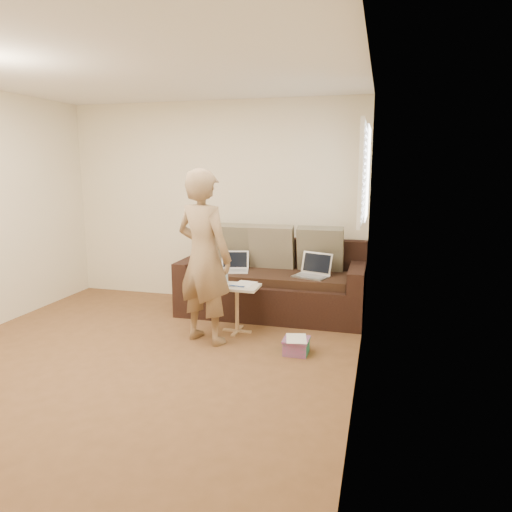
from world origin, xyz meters
name	(u,v)px	position (x,y,z in m)	size (l,w,h in m)	color
floor	(133,363)	(0.00, 0.00, 0.00)	(4.50, 4.50, 0.00)	brown
ceiling	(117,63)	(0.00, 0.00, 2.60)	(4.50, 4.50, 0.00)	white
wall_back	(214,203)	(0.00, 2.25, 1.30)	(4.00, 4.00, 0.00)	beige
wall_right	(361,230)	(2.00, 0.00, 1.30)	(4.50, 4.50, 0.00)	beige
window_blinds	(364,174)	(1.95, 1.50, 1.70)	(0.12, 0.88, 1.08)	white
sofa	(272,279)	(0.90, 1.77, 0.42)	(2.20, 0.95, 0.85)	black
pillow_left	(230,245)	(0.30, 1.99, 0.79)	(0.55, 0.14, 0.55)	#645949
pillow_mid	(272,247)	(0.85, 1.97, 0.79)	(0.55, 0.14, 0.55)	#6A644C
pillow_right	(320,249)	(1.45, 1.97, 0.79)	(0.55, 0.14, 0.55)	#645949
laptop_silver	(311,277)	(1.39, 1.63, 0.52)	(0.38, 0.28, 0.25)	#B7BABC
laptop_white	(234,272)	(0.46, 1.66, 0.52)	(0.33, 0.24, 0.24)	white
person	(204,257)	(0.45, 0.70, 0.88)	(0.64, 0.44, 1.76)	olive
side_table	(237,309)	(0.68, 1.04, 0.26)	(0.47, 0.33, 0.52)	silver
drinking_glass	(225,277)	(0.52, 1.12, 0.58)	(0.07, 0.07, 0.12)	silver
scissors	(237,286)	(0.70, 0.98, 0.53)	(0.18, 0.10, 0.02)	silver
paper_on_table	(244,284)	(0.74, 1.11, 0.52)	(0.21, 0.30, 0.00)	white
striped_box	(296,346)	(1.41, 0.61, 0.08)	(0.25, 0.25, 0.15)	#DF219A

